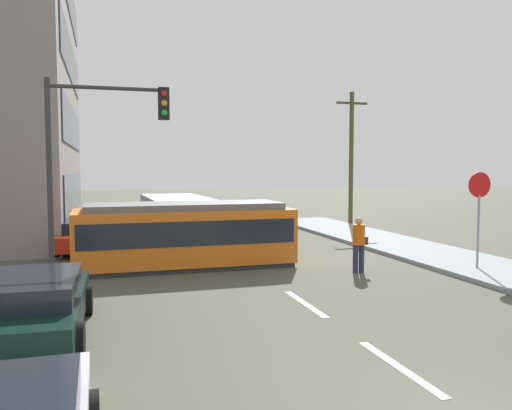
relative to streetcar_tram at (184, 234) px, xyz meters
The scene contains 13 objects.
ground_plane 2.65m from the streetcar_tram, 35.20° to the right, with size 120.00×120.00×0.00m, color #4D4E3F.
lane_stripe_1 9.66m from the streetcar_tram, 78.08° to the right, with size 0.16×2.40×0.01m, color silver.
lane_stripe_2 5.85m from the streetcar_tram, 69.82° to the right, with size 0.16×2.40×0.01m, color silver.
lane_stripe_3 6.41m from the streetcar_tram, 71.69° to the left, with size 0.16×2.40×0.01m, color silver.
lane_stripe_4 12.21m from the streetcar_tram, 80.61° to the left, with size 0.16×2.40×0.01m, color silver.
streetcar_tram is the anchor object (origin of this frame).
city_bus 6.37m from the streetcar_tram, 84.75° to the left, with size 2.68×6.00×1.88m.
pedestrian_crossing 5.47m from the streetcar_tram, 27.02° to the right, with size 0.51×0.36×1.67m.
parked_sedan_mid 7.32m from the streetcar_tram, 120.78° to the right, with size 2.05×4.62×1.19m.
parked_sedan_far 5.10m from the streetcar_tram, 128.80° to the left, with size 1.97×4.09×1.19m.
stop_sign 9.09m from the streetcar_tram, 22.42° to the right, with size 0.76×0.07×2.88m.
traffic_light_mast 4.47m from the streetcar_tram, 136.25° to the right, with size 3.07×0.33×5.38m.
utility_pole_mid 14.49m from the streetcar_tram, 41.85° to the left, with size 1.80×0.24×7.25m.
Camera 1 is at (-4.43, -5.05, 3.15)m, focal length 36.53 mm.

